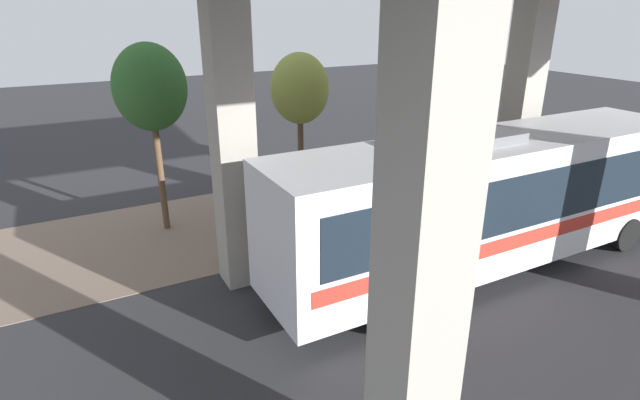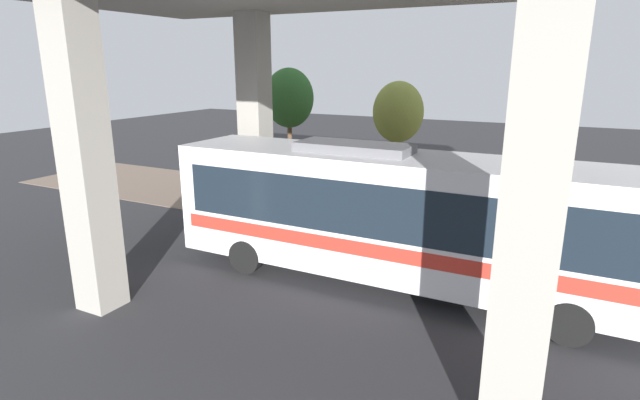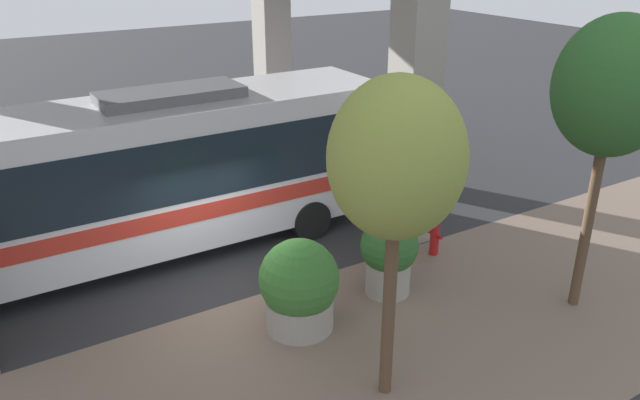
{
  "view_description": "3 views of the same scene",
  "coord_description": "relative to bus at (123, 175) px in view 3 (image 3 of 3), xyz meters",
  "views": [
    {
      "loc": [
        11.59,
        -8.4,
        6.72
      ],
      "look_at": [
        0.17,
        -2.31,
        1.64
      ],
      "focal_mm": 28.0,
      "sensor_mm": 36.0,
      "label": 1
    },
    {
      "loc": [
        15.21,
        5.25,
        5.87
      ],
      "look_at": [
        1.24,
        -1.89,
        1.61
      ],
      "focal_mm": 28.0,
      "sensor_mm": 36.0,
      "label": 2
    },
    {
      "loc": [
        -10.21,
        4.2,
        6.99
      ],
      "look_at": [
        -0.53,
        -1.7,
        2.11
      ],
      "focal_mm": 35.0,
      "sensor_mm": 36.0,
      "label": 3
    }
  ],
  "objects": [
    {
      "name": "fire_hydrant",
      "position": [
        -3.48,
        -6.08,
        -1.58
      ],
      "size": [
        0.44,
        0.21,
        0.98
      ],
      "color": "#B21919",
      "rests_on": "ground"
    },
    {
      "name": "planter_middle",
      "position": [
        -4.38,
        -1.95,
        -1.19
      ],
      "size": [
        1.51,
        1.51,
        1.83
      ],
      "color": "#9E998E",
      "rests_on": "ground"
    },
    {
      "name": "sidewalk_strip",
      "position": [
        -5.95,
        -1.25,
        -2.07
      ],
      "size": [
        6.0,
        40.0,
        0.02
      ],
      "color": "#7A6656",
      "rests_on": "ground"
    },
    {
      "name": "bus",
      "position": [
        0.0,
        0.0,
        0.0
      ],
      "size": [
        2.75,
        12.5,
        3.84
      ],
      "color": "silver",
      "rests_on": "ground"
    },
    {
      "name": "street_tree_near",
      "position": [
        -6.69,
        -2.25,
        1.97
      ],
      "size": [
        1.99,
        1.99,
        5.27
      ],
      "color": "brown",
      "rests_on": "ground"
    },
    {
      "name": "ground_plane",
      "position": [
        -2.95,
        -1.25,
        -2.08
      ],
      "size": [
        80.0,
        80.0,
        0.0
      ],
      "primitive_type": "plane",
      "color": "#2D2D30",
      "rests_on": "ground"
    },
    {
      "name": "street_tree_far",
      "position": [
        -6.58,
        -7.12,
        2.37
      ],
      "size": [
        2.12,
        2.12,
        5.76
      ],
      "color": "brown",
      "rests_on": "ground"
    },
    {
      "name": "planter_front",
      "position": [
        -4.25,
        -4.14,
        -1.17
      ],
      "size": [
        1.2,
        1.2,
        1.71
      ],
      "color": "#9E998E",
      "rests_on": "ground"
    }
  ]
}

